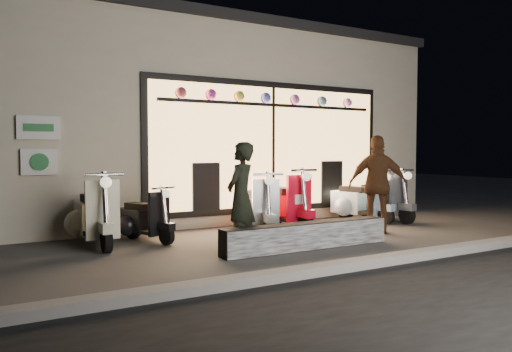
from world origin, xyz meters
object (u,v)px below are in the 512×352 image
(graffiti_barrier, at_px, (307,236))
(woman, at_px, (378,184))
(scooter_silver, at_px, (257,208))
(scooter_red, at_px, (282,205))
(man, at_px, (241,197))

(graffiti_barrier, xyz_separation_m, woman, (1.94, 0.54, 0.68))
(scooter_silver, height_order, scooter_red, scooter_red)
(man, relative_size, woman, 0.92)
(graffiti_barrier, distance_m, scooter_silver, 1.79)
(man, distance_m, woman, 2.87)
(scooter_silver, xyz_separation_m, woman, (1.77, -1.23, 0.45))
(man, bearing_deg, scooter_red, -175.40)
(man, bearing_deg, scooter_silver, -165.21)
(scooter_silver, bearing_deg, graffiti_barrier, -79.98)
(graffiti_barrier, relative_size, scooter_silver, 1.90)
(scooter_red, bearing_deg, graffiti_barrier, -111.40)
(graffiti_barrier, height_order, woman, woman)
(scooter_silver, relative_size, scooter_red, 0.97)
(graffiti_barrier, relative_size, scooter_red, 1.84)
(scooter_silver, height_order, man, man)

